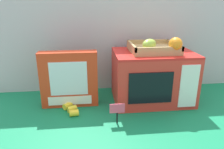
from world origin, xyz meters
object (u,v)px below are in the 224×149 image
(cookie_set_box, at_px, (69,79))
(price_sign, at_px, (117,110))
(food_groups_crate, at_px, (156,47))
(toy_microwave, at_px, (153,77))
(loose_toy_banana, at_px, (71,109))

(cookie_set_box, distance_m, price_sign, 0.32)
(food_groups_crate, xyz_separation_m, price_sign, (-0.23, -0.22, -0.24))
(cookie_set_box, xyz_separation_m, price_sign, (0.23, -0.21, -0.08))
(toy_microwave, xyz_separation_m, loose_toy_banana, (-0.45, -0.10, -0.12))
(food_groups_crate, relative_size, price_sign, 2.48)
(toy_microwave, bearing_deg, food_groups_crate, -49.50)
(food_groups_crate, bearing_deg, cookie_set_box, -178.98)
(price_sign, bearing_deg, food_groups_crate, 43.28)
(food_groups_crate, distance_m, price_sign, 0.40)
(toy_microwave, bearing_deg, price_sign, -135.13)
(price_sign, distance_m, loose_toy_banana, 0.26)
(toy_microwave, height_order, loose_toy_banana, toy_microwave)
(toy_microwave, height_order, price_sign, toy_microwave)
(food_groups_crate, relative_size, cookie_set_box, 0.83)
(cookie_set_box, distance_m, loose_toy_banana, 0.16)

